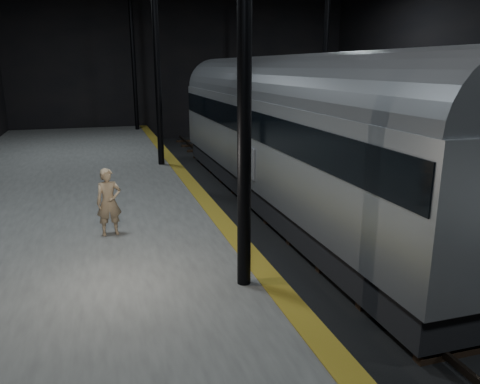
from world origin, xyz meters
name	(u,v)px	position (x,y,z in m)	size (l,w,h in m)	color
ground	(324,240)	(0.00, 0.00, 0.00)	(44.00, 44.00, 0.00)	black
platform_left	(60,252)	(-7.50, 0.00, 0.50)	(9.00, 43.80, 1.00)	#4C4C4A
tactile_strip	(220,218)	(-3.25, 0.00, 1.00)	(0.50, 43.80, 0.01)	olive
track	(324,238)	(0.00, 0.00, 0.07)	(2.40, 43.00, 0.24)	#3F3328
train	(281,127)	(0.00, 3.64, 2.99)	(3.00, 20.04, 5.36)	#A7AAAF
woman	(109,202)	(-6.20, -0.41, 1.85)	(0.62, 0.41, 1.70)	tan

